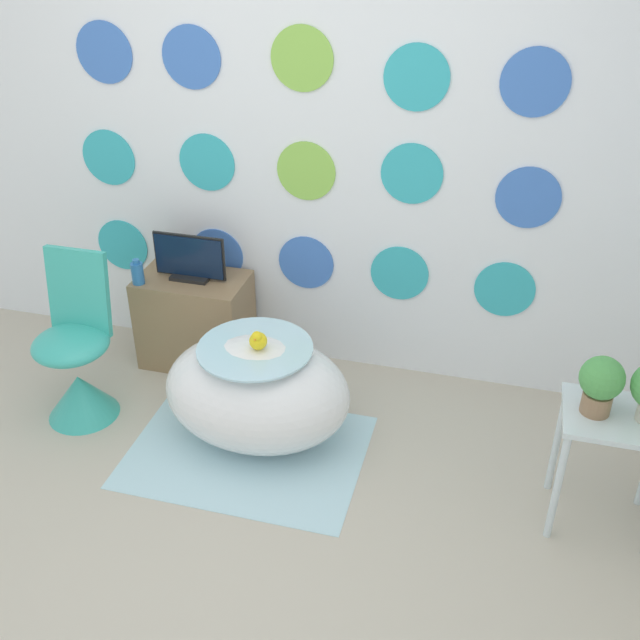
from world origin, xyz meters
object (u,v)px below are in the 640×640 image
object	(u,v)px
bathtub	(257,392)
vase	(138,273)
tv	(190,260)
potted_plant_left	(601,383)
chair	(77,369)

from	to	relation	value
bathtub	vase	bearing A→B (deg)	151.82
tv	potted_plant_left	xyz separation A→B (m)	(2.05, -0.71, 0.07)
bathtub	potted_plant_left	distance (m)	1.56
chair	tv	world-z (taller)	chair
chair	potted_plant_left	xyz separation A→B (m)	(2.43, -0.10, 0.44)
tv	chair	bearing A→B (deg)	-121.74
tv	potted_plant_left	distance (m)	2.17
potted_plant_left	vase	bearing A→B (deg)	165.78
tv	vase	world-z (taller)	tv
tv	vase	size ratio (longest dim) A/B	2.84
bathtub	tv	distance (m)	0.87
chair	potted_plant_left	size ratio (longest dim) A/B	3.44
chair	vase	bearing A→B (deg)	75.06
bathtub	potted_plant_left	world-z (taller)	potted_plant_left
chair	vase	world-z (taller)	chair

